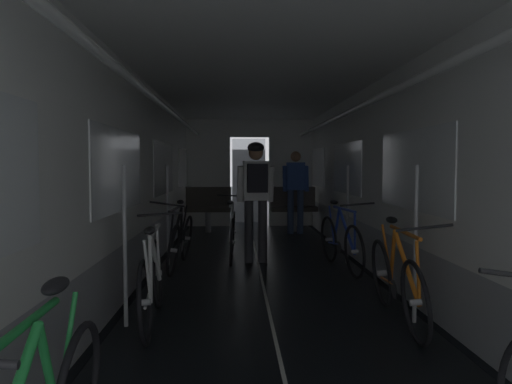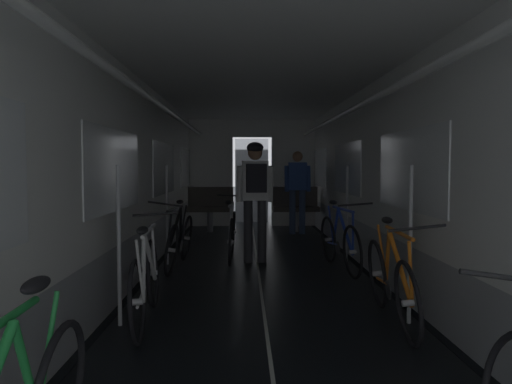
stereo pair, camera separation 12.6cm
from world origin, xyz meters
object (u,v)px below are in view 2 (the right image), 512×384
Objects in this scene: bench_seat_far_left at (210,205)px; bench_seat_far_right at (295,205)px; person_standing_near_bench at (297,186)px; bicycle_black at (179,240)px; person_cyclist_aisle at (255,188)px; bicycle_orange at (391,281)px; bicycle_blue at (339,241)px; bicycle_silver_in_aisle at (232,234)px; bicycle_white at (146,280)px.

bench_seat_far_right is (1.80, 0.00, 0.00)m from bench_seat_far_left.
bench_seat_far_right is at bearing 90.41° from person_standing_near_bench.
person_cyclist_aisle reaches higher than bicycle_black.
bicycle_orange is 1.00× the size of bicycle_blue.
bench_seat_far_right is at bearing 92.82° from bicycle_blue.
bicycle_black is at bearing -163.27° from person_cyclist_aisle.
bicycle_orange is (2.01, -5.98, -0.19)m from bench_seat_far_left.
bench_seat_far_left is at bearing 104.97° from person_cyclist_aisle.
bench_seat_far_left is 1.80m from bench_seat_far_right.
bicycle_white is at bearing -103.20° from bicycle_silver_in_aisle.
bicycle_black is at bearing 174.56° from bicycle_blue.
bicycle_blue is at bearing -87.18° from bench_seat_far_right.
bench_seat_far_right is 5.99m from bicycle_orange.
person_standing_near_bench reaches higher than bench_seat_far_right.
bicycle_black is (-0.17, -3.59, -0.19)m from bench_seat_far_left.
person_cyclist_aisle is at bearing 112.67° from bicycle_orange.
bicycle_black is 3.82m from person_standing_near_bench.
bench_seat_far_right is 0.58× the size of bicycle_silver_in_aisle.
person_cyclist_aisle is (1.03, 2.65, 0.69)m from bicycle_white.
bicycle_orange is at bearing -63.64° from bicycle_silver_in_aisle.
bench_seat_far_right is 0.58× the size of bicycle_blue.
bicycle_white is at bearing -111.18° from person_cyclist_aisle.
person_cyclist_aisle reaches higher than bicycle_silver_in_aisle.
bicycle_orange is 1.00× the size of bicycle_silver_in_aisle.
bicycle_white is at bearing -109.41° from person_standing_near_bench.
bench_seat_far_right is 0.58× the size of bicycle_white.
person_cyclist_aisle is 0.81m from bicycle_silver_in_aisle.
bicycle_black reaches higher than bicycle_white.
bicycle_white is 2.92m from person_cyclist_aisle.
bench_seat_far_right is at bearing 0.00° from bench_seat_far_left.
bench_seat_far_left is 3.43m from person_cyclist_aisle.
bicycle_silver_in_aisle is at bearing -115.76° from person_standing_near_bench.
bench_seat_far_left reaches higher than bicycle_white.
bicycle_black is at bearing -92.72° from bench_seat_far_left.
bicycle_orange is at bearing -71.46° from bench_seat_far_left.
bicycle_orange reaches higher than bicycle_blue.
bicycle_white and bicycle_blue have the same top height.
bench_seat_far_left is 0.58× the size of bicycle_black.
person_cyclist_aisle is at bearing 16.73° from bicycle_black.
bench_seat_far_left reaches higher than bicycle_blue.
bench_seat_far_right is at bearing 71.77° from bicycle_white.
bicycle_orange is 2.16m from bicycle_white.
person_cyclist_aisle is at bearing 68.82° from bicycle_white.
bicycle_white is 1.00× the size of bicycle_blue.
bicycle_blue reaches higher than bicycle_silver_in_aisle.
bench_seat_far_left is at bearing 180.00° from bench_seat_far_right.
bench_seat_far_left is 5.92m from bicycle_white.
bicycle_black is 1.29m from person_cyclist_aisle.
bicycle_silver_in_aisle is at bearing -112.85° from bench_seat_far_right.
person_standing_near_bench is at bearing -11.79° from bench_seat_far_left.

